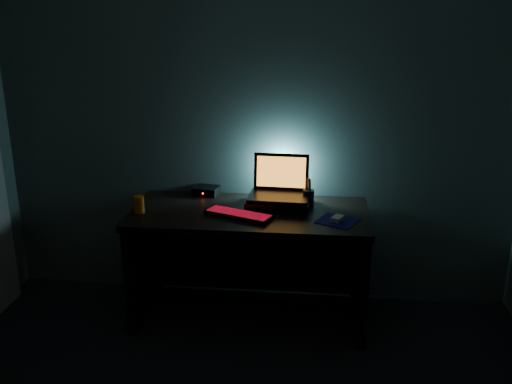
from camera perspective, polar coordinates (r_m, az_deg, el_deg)
room at (r=1.92m, az=-6.35°, el=-4.20°), size 3.50×4.00×2.50m
desk at (r=3.74m, az=-0.55°, el=-5.34°), size 1.50×0.70×0.75m
riser at (r=3.66m, az=2.28°, el=-1.03°), size 0.41×0.32×0.06m
laptop at (r=3.68m, az=2.39°, el=0.55°), size 0.39×0.30×0.26m
keyboard at (r=3.50m, az=-1.74°, el=-2.27°), size 0.44×0.29×0.03m
mousepad at (r=3.46m, az=8.15°, el=-2.88°), size 0.28×0.27×0.00m
mouse at (r=3.45m, az=8.16°, el=-2.64°), size 0.09×0.10×0.03m
pen_cup at (r=3.69m, az=5.25°, el=-0.58°), size 0.08×0.08×0.11m
juice_glass at (r=3.62m, az=-11.59°, el=-1.23°), size 0.07×0.07×0.11m
router at (r=3.92m, az=-5.00°, el=0.14°), size 0.18×0.16×0.05m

